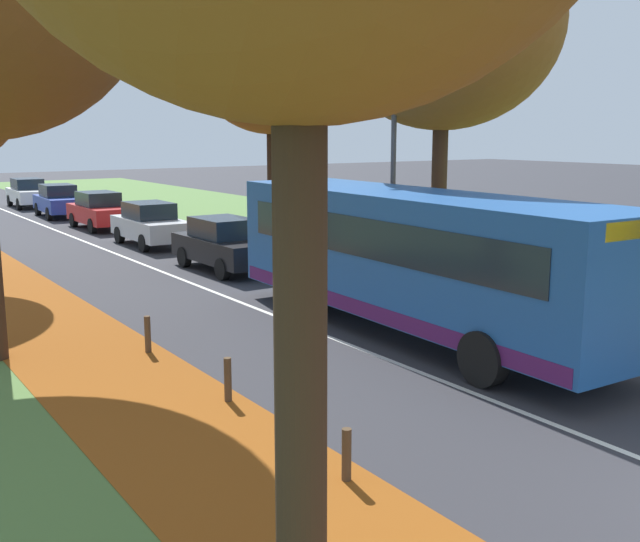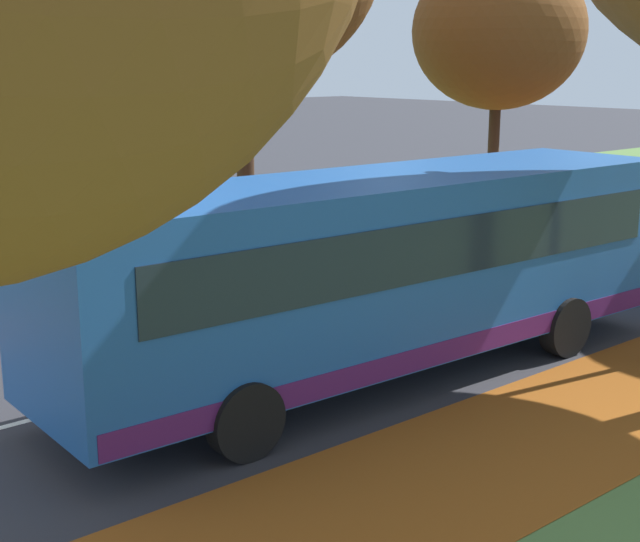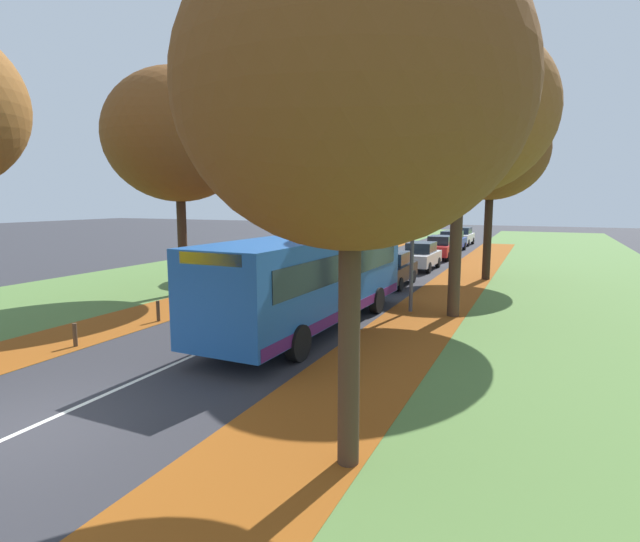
{
  "view_description": "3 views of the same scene",
  "coord_description": "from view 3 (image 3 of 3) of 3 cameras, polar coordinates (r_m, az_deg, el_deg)",
  "views": [
    {
      "loc": [
        -8.65,
        -2.82,
        4.22
      ],
      "look_at": [
        -0.34,
        9.38,
        1.46
      ],
      "focal_mm": 42.0,
      "sensor_mm": 36.0,
      "label": 1
    },
    {
      "loc": [
        10.78,
        -0.08,
        4.58
      ],
      "look_at": [
        -0.05,
        9.01,
        1.24
      ],
      "focal_mm": 50.0,
      "sensor_mm": 36.0,
      "label": 2
    },
    {
      "loc": [
        8.35,
        -5.59,
        4.13
      ],
      "look_at": [
        0.94,
        10.94,
        1.53
      ],
      "focal_mm": 28.0,
      "sensor_mm": 36.0,
      "label": 3
    }
  ],
  "objects": [
    {
      "name": "tree_left_near",
      "position": [
        22.74,
        -15.89,
        14.63
      ],
      "size": [
        6.2,
        6.2,
        9.62
      ],
      "color": "#382619",
      "rests_on": "ground"
    },
    {
      "name": "bollard_third",
      "position": [
        15.8,
        -26.2,
        -6.58
      ],
      "size": [
        0.12,
        0.12,
        0.68
      ],
      "primitive_type": "cylinder",
      "color": "#4C3823",
      "rests_on": "ground"
    },
    {
      "name": "tree_right_mid",
      "position": [
        27.27,
        19.03,
        12.94
      ],
      "size": [
        5.59,
        5.59,
        9.15
      ],
      "color": "black",
      "rests_on": "ground"
    },
    {
      "name": "ground_plane",
      "position": [
        10.87,
        -30.6,
        -15.36
      ],
      "size": [
        160.0,
        160.0,
        0.0
      ],
      "primitive_type": "plane",
      "color": "#2D2D33"
    },
    {
      "name": "car_blue_fourth_in_line",
      "position": [
        41.75,
        14.8,
        3.32
      ],
      "size": [
        1.93,
        4.27,
        1.62
      ],
      "color": "#233D9E",
      "rests_on": "ground"
    },
    {
      "name": "car_black_lead",
      "position": [
        24.35,
        8.1,
        0.24
      ],
      "size": [
        1.82,
        4.22,
        1.62
      ],
      "color": "black",
      "rests_on": "ground"
    },
    {
      "name": "leaf_litter_right",
      "position": [
        20.37,
        13.06,
        -3.73
      ],
      "size": [
        2.8,
        60.0,
        0.0
      ],
      "primitive_type": "cube",
      "color": "#8C4714",
      "rests_on": "grass_verge_right"
    },
    {
      "name": "bollard_fourth",
      "position": [
        17.93,
        -18.01,
        -4.38
      ],
      "size": [
        0.12,
        0.12,
        0.72
      ],
      "primitive_type": "cylinder",
      "color": "#4C3823",
      "rests_on": "ground"
    },
    {
      "name": "bollard_fifth",
      "position": [
        20.44,
        -11.96,
        -2.65
      ],
      "size": [
        0.12,
        0.12,
        0.73
      ],
      "primitive_type": "cylinder",
      "color": "#4C3823",
      "rests_on": "ground"
    },
    {
      "name": "streetlamp_right",
      "position": [
        18.55,
        9.59,
        6.83
      ],
      "size": [
        1.89,
        0.28,
        6.0
      ],
      "color": "#47474C",
      "rests_on": "ground"
    },
    {
      "name": "car_red_third_in_line",
      "position": [
        36.03,
        13.54,
        2.64
      ],
      "size": [
        1.81,
        4.21,
        1.62
      ],
      "color": "#B21919",
      "rests_on": "ground"
    },
    {
      "name": "leaf_litter_left",
      "position": [
        23.84,
        -9.18,
        -1.9
      ],
      "size": [
        2.8,
        60.0,
        0.0
      ],
      "primitive_type": "cube",
      "color": "#8C4714",
      "rests_on": "grass_verge_left"
    },
    {
      "name": "tree_right_nearest",
      "position": [
        7.54,
        3.59,
        19.64
      ],
      "size": [
        5.03,
        5.03,
        7.91
      ],
      "color": "#422D1E",
      "rests_on": "ground"
    },
    {
      "name": "car_white_trailing",
      "position": [
        47.63,
        15.91,
        3.85
      ],
      "size": [
        1.87,
        4.25,
        1.62
      ],
      "color": "silver",
      "rests_on": "ground"
    },
    {
      "name": "tree_left_mid",
      "position": [
        29.41,
        -4.41,
        10.56
      ],
      "size": [
        4.82,
        4.82,
        7.56
      ],
      "color": "#382619",
      "rests_on": "ground"
    },
    {
      "name": "road_centre_line",
      "position": [
        27.23,
        6.01,
        -0.61
      ],
      "size": [
        0.12,
        80.0,
        0.01
      ],
      "primitive_type": "cube",
      "color": "silver",
      "rests_on": "ground"
    },
    {
      "name": "grass_verge_left",
      "position": [
        31.31,
        -10.2,
        0.45
      ],
      "size": [
        12.0,
        90.0,
        0.01
      ],
      "primitive_type": "cube",
      "color": "#517538",
      "rests_on": "ground"
    },
    {
      "name": "grass_verge_right",
      "position": [
        25.93,
        25.71,
        -1.82
      ],
      "size": [
        12.0,
        90.0,
        0.01
      ],
      "primitive_type": "cube",
      "color": "#517538",
      "rests_on": "ground"
    },
    {
      "name": "bus",
      "position": [
        16.01,
        -0.87,
        -0.57
      ],
      "size": [
        2.87,
        10.47,
        2.98
      ],
      "color": "#1E5199",
      "rests_on": "ground"
    },
    {
      "name": "tree_right_near",
      "position": [
        18.31,
        15.79,
        17.03
      ],
      "size": [
        6.27,
        6.27,
        9.89
      ],
      "color": "#422D1E",
      "rests_on": "ground"
    },
    {
      "name": "car_silver_following",
      "position": [
        30.24,
        11.43,
        1.69
      ],
      "size": [
        1.81,
        4.22,
        1.62
      ],
      "color": "#B7BABF",
      "rests_on": "ground"
    }
  ]
}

